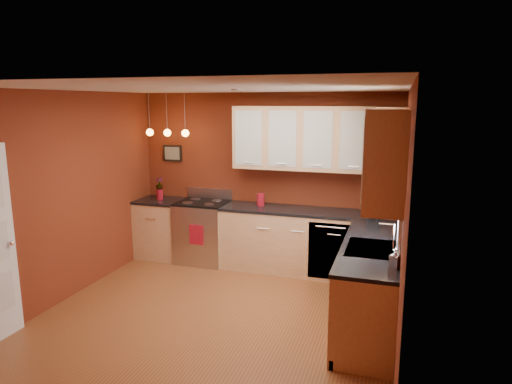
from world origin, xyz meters
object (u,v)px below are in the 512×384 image
(gas_range, at_px, (203,231))
(red_canister, at_px, (261,200))
(soap_pump, at_px, (395,258))
(coffee_maker, at_px, (374,204))
(sink, at_px, (371,250))

(gas_range, distance_m, red_canister, 1.07)
(gas_range, relative_size, soap_pump, 5.85)
(coffee_maker, bearing_deg, soap_pump, -91.14)
(coffee_maker, bearing_deg, red_canister, 173.52)
(red_canister, bearing_deg, coffee_maker, 2.77)
(gas_range, distance_m, sink, 3.05)
(red_canister, height_order, soap_pump, soap_pump)
(sink, bearing_deg, coffee_maker, 92.24)
(sink, bearing_deg, gas_range, 150.22)
(red_canister, distance_m, soap_pump, 2.87)
(gas_range, height_order, soap_pump, soap_pump)
(gas_range, relative_size, sink, 1.59)
(soap_pump, bearing_deg, coffee_maker, 98.11)
(red_canister, bearing_deg, sink, -42.54)
(red_canister, bearing_deg, gas_range, -176.24)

